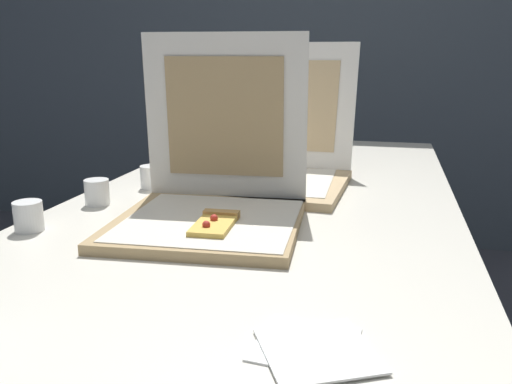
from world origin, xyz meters
TOP-DOWN VIEW (x-y plane):
  - wall_back at (0.00, 2.48)m, footprint 10.00×0.10m
  - table at (0.00, 0.56)m, footprint 0.96×2.04m
  - pizza_box_front at (-0.06, 0.34)m, footprint 0.42×0.42m
  - pizza_box_middle at (-0.00, 0.74)m, footprint 0.41×0.52m
  - cup_white_mid at (-0.33, 0.60)m, footprint 0.06×0.06m
  - cup_white_far at (-0.25, 0.93)m, footprint 0.06×0.06m
  - cup_white_near_left at (-0.42, 0.20)m, footprint 0.06×0.06m
  - cup_white_near_center at (-0.39, 0.42)m, footprint 0.06×0.06m
  - napkin_pile at (0.22, -0.12)m, footprint 0.18×0.18m

SIDE VIEW (x-z plane):
  - table at x=0.00m, z-range 0.32..1.06m
  - napkin_pile at x=0.22m, z-range 0.74..0.75m
  - cup_white_mid at x=-0.33m, z-range 0.74..0.80m
  - cup_white_far at x=-0.25m, z-range 0.74..0.80m
  - cup_white_near_left at x=-0.42m, z-range 0.74..0.80m
  - cup_white_near_center at x=-0.39m, z-range 0.74..0.80m
  - pizza_box_middle at x=0.00m, z-range 0.60..0.99m
  - pizza_box_front at x=-0.06m, z-range 0.59..1.00m
  - wall_back at x=0.00m, z-range 0.00..2.60m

